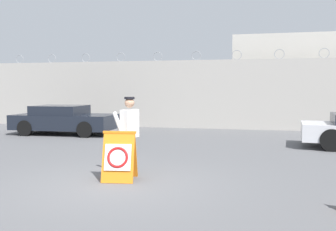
% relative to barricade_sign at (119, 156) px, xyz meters
% --- Properties ---
extents(ground_plane, '(90.00, 90.00, 0.00)m').
position_rel_barricade_sign_xyz_m(ground_plane, '(-0.01, -0.31, -0.53)').
color(ground_plane, '#5B5B5E').
extents(perimeter_wall, '(36.00, 0.30, 3.80)m').
position_rel_barricade_sign_xyz_m(perimeter_wall, '(-0.01, 10.84, 1.15)').
color(perimeter_wall, '#ADA8A0').
rests_on(perimeter_wall, ground_plane).
extents(building_block, '(6.34, 5.25, 4.75)m').
position_rel_barricade_sign_xyz_m(building_block, '(4.81, 15.00, 1.85)').
color(building_block, beige).
rests_on(building_block, ground_plane).
extents(barricade_sign, '(0.76, 0.76, 1.06)m').
position_rel_barricade_sign_xyz_m(barricade_sign, '(0.00, 0.00, 0.00)').
color(barricade_sign, orange).
rests_on(barricade_sign, ground_plane).
extents(security_guard, '(0.54, 0.61, 1.77)m').
position_rel_barricade_sign_xyz_m(security_guard, '(-0.00, 0.70, 0.47)').
color(security_guard, '#514C42').
rests_on(security_guard, ground_plane).
extents(parked_car_front_coupe, '(4.31, 2.09, 1.24)m').
position_rel_barricade_sign_xyz_m(parked_car_front_coupe, '(-5.17, 7.14, 0.10)').
color(parked_car_front_coupe, black).
rests_on(parked_car_front_coupe, ground_plane).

